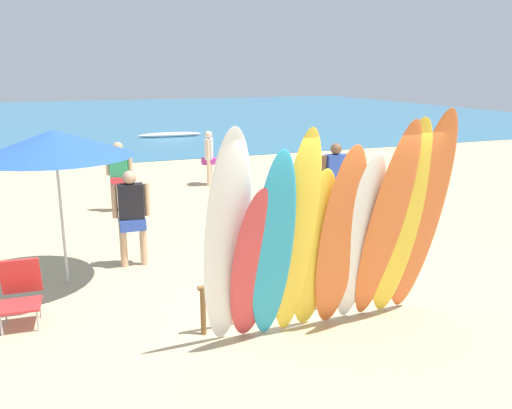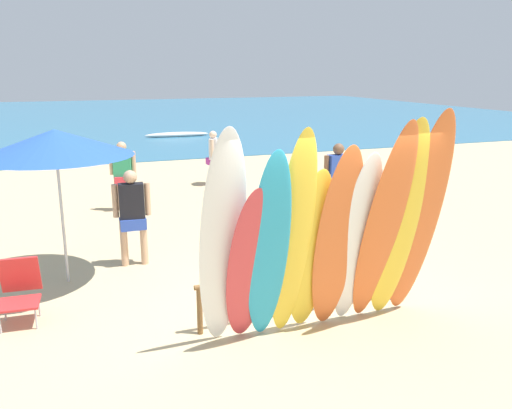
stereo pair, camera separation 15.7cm
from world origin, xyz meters
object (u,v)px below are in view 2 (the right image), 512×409
Objects in this scene: beachgoer_by_water at (132,211)px; beachgoer_midbeach at (337,178)px; surfboard_orange_5 at (337,240)px; beachgoer_photographing at (213,154)px; surfboard_white_0 at (223,242)px; beachgoer_strolling at (310,207)px; surfboard_teal_2 at (269,249)px; surfboard_orange_9 at (420,217)px; surfboard_white_6 at (357,241)px; surfboard_red_1 at (249,267)px; distant_boat at (177,135)px; surfboard_orange_7 at (383,227)px; beachgoer_near_rack at (123,171)px; beach_chair_red at (19,288)px; surfboard_yellow_4 at (311,252)px; beach_umbrella at (55,143)px; surfboard_yellow_8 at (398,223)px; surfboard_rack at (306,279)px; surfboard_yellow_3 at (293,237)px.

beachgoer_midbeach is at bearing -162.49° from beachgoer_by_water.
beachgoer_by_water is 4.47m from beachgoer_midbeach.
beachgoer_photographing is at bearing 82.77° from surfboard_orange_5.
surfboard_white_0 is 3.53m from beachgoer_strolling.
surfboard_teal_2 is at bearing 147.23° from beachgoer_strolling.
surfboard_orange_5 is 0.85× the size of surfboard_orange_9.
surfboard_red_1 is at bearing 179.12° from surfboard_white_6.
distant_boat is at bearing 76.99° from surfboard_red_1.
surfboard_orange_9 is (2.04, -0.02, 0.19)m from surfboard_teal_2.
surfboard_orange_7 is 1.72× the size of beachgoer_by_water.
beachgoer_near_rack reaches higher than beach_chair_red.
surfboard_yellow_4 is 1.34× the size of beachgoer_near_rack.
beach_umbrella is at bearing 148.25° from surfboard_orange_9.
beach_umbrella is at bearing -88.95° from beachgoer_near_rack.
surfboard_white_6 is at bearing 2.34° from surfboard_orange_5.
surfboard_yellow_8 is (1.72, -0.02, 0.14)m from surfboard_teal_2.
beachgoer_strolling is at bearing 46.48° from beachgoer_midbeach.
beachgoer_near_rack is at bearing 103.23° from surfboard_orange_5.
surfboard_orange_5 is (0.29, -0.10, 0.14)m from surfboard_yellow_4.
surfboard_orange_7 is 1.73× the size of beachgoer_near_rack.
surfboard_white_0 is 2.95m from beach_chair_red.
surfboard_yellow_4 is 3.82m from beach_chair_red.
surfboard_white_6 is at bearing 6.24° from surfboard_teal_2.
surfboard_teal_2 is 1.01× the size of surfboard_orange_5.
beachgoer_near_rack is (-1.64, 6.38, 0.41)m from surfboard_rack.
beachgoer_by_water is (-0.63, 3.15, -0.39)m from surfboard_white_0.
surfboard_teal_2 is 3.39m from beach_chair_red.
beachgoer_midbeach is (3.22, 4.26, -0.22)m from surfboard_teal_2.
surfboard_orange_5 reaches higher than beachgoer_strolling.
surfboard_white_0 is 1.67× the size of beachgoer_near_rack.
surfboard_yellow_8 is (2.24, -0.13, 0.02)m from surfboard_white_0.
surfboard_yellow_8 reaches higher than surfboard_white_0.
beachgoer_near_rack is (-2.36, 6.99, -0.42)m from surfboard_orange_7.
beachgoer_strolling is at bearing 45.14° from surfboard_white_0.
surfboard_teal_2 is (-0.75, -0.55, 0.69)m from surfboard_rack.
surfboard_rack is 1.75× the size of beachgoer_midbeach.
surfboard_white_0 reaches higher than surfboard_orange_5.
surfboard_rack is at bearing 16.61° from surfboard_white_0.
surfboard_yellow_3 is 0.96× the size of surfboard_orange_7.
surfboard_orange_9 is 5.25m from beach_chair_red.
surfboard_white_6 is at bearing 62.38° from beachgoer_midbeach.
surfboard_rack is 1.87× the size of beachgoer_near_rack.
beachgoer_strolling is 5.03m from beachgoer_near_rack.
surfboard_orange_9 is at bearing -92.96° from distant_boat.
beachgoer_by_water is at bearing 98.57° from surfboard_white_0.
surfboard_white_0 is at bearing 46.19° from beachgoer_midbeach.
surfboard_teal_2 is 6.99m from beachgoer_near_rack.
beach_umbrella is (-4.26, 2.89, 0.77)m from surfboard_orange_9.
surfboard_orange_7 is (0.87, -0.20, 0.28)m from surfboard_yellow_4.
beachgoer_strolling is (0.94, 2.67, -0.32)m from surfboard_orange_5.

